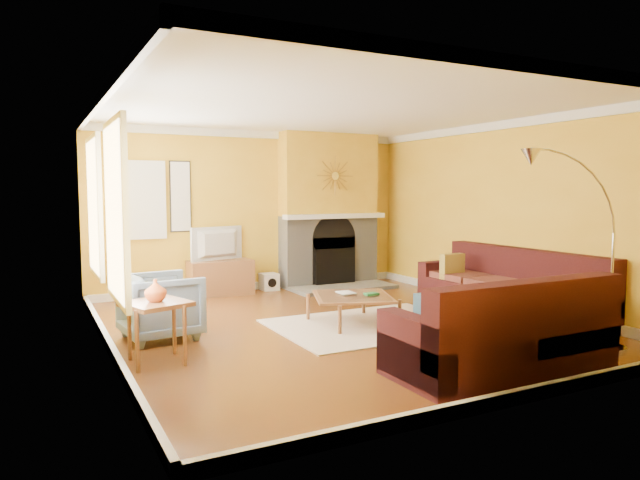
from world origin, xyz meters
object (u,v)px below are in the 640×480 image
arc_lamp (576,257)px  sectional_sofa (455,295)px  side_table (157,332)px  armchair (161,306)px  coffee_table (353,309)px  media_console (221,278)px

arc_lamp → sectional_sofa: bearing=103.6°
arc_lamp → side_table: bearing=154.8°
sectional_sofa → side_table: (-3.43, 0.38, -0.14)m
sectional_sofa → armchair: (-3.20, 1.31, -0.07)m
sectional_sofa → arc_lamp: 1.55m
coffee_table → media_console: bearing=108.0°
sectional_sofa → arc_lamp: (0.34, -1.39, 0.59)m
armchair → arc_lamp: 4.50m
sectional_sofa → media_console: sectional_sofa is taller
sectional_sofa → arc_lamp: arc_lamp is taller
media_console → side_table: 3.68m
coffee_table → armchair: armchair is taller
coffee_table → armchair: (-2.32, 0.38, 0.19)m
side_table → arc_lamp: arc_lamp is taller
arc_lamp → media_console: bearing=112.5°
armchair → side_table: size_ratio=1.35×
coffee_table → side_table: side_table is taller
sectional_sofa → coffee_table: bearing=133.2°
media_console → armchair: (-1.44, -2.35, 0.10)m
armchair → arc_lamp: (3.53, -2.71, 0.66)m
media_console → arc_lamp: bearing=-67.5°
media_console → armchair: 2.76m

